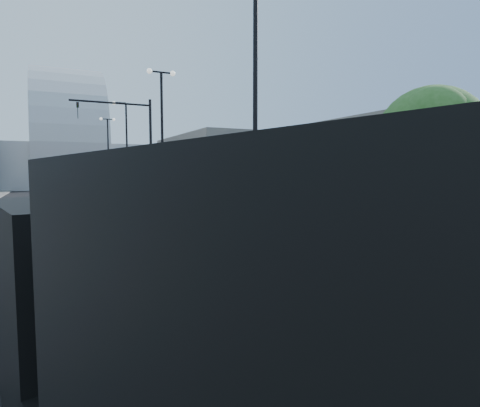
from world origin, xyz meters
name	(u,v)px	position (x,y,z in m)	size (l,w,h in m)	color
sidewalk	(146,201)	(3.50, 40.00, 0.06)	(7.00, 140.00, 0.12)	#4C2D23
concrete_strip	(171,200)	(6.20, 40.00, 0.07)	(2.40, 140.00, 0.13)	slate
curb	(112,202)	(0.00, 40.00, 0.07)	(0.30, 140.00, 0.14)	gray
white_sedan	(102,212)	(-2.69, 24.40, 0.67)	(1.43, 4.09, 1.35)	white
dark_car_mid	(20,216)	(-7.28, 24.55, 0.62)	(2.07, 4.48, 1.25)	black
dark_car_far	(63,199)	(-4.65, 35.89, 0.77)	(2.16, 5.31, 1.54)	black
pedestrian	(209,205)	(4.48, 24.18, 0.89)	(0.65, 0.43, 1.78)	black
streetlight_1	(252,138)	(0.49, 10.00, 4.34)	(1.44, 0.56, 9.21)	black
streetlight_2	(162,145)	(0.60, 22.00, 4.82)	(1.72, 0.56, 9.28)	black
streetlight_3	(126,158)	(0.49, 34.00, 4.34)	(1.44, 0.56, 9.21)	black
streetlight_4	(108,157)	(0.60, 46.00, 4.82)	(1.72, 0.56, 9.28)	black
traffic_mast	(137,145)	(-0.30, 25.00, 4.98)	(5.09, 0.20, 8.00)	black
tree_0	(431,142)	(1.65, 4.02, 3.88)	(2.35, 2.29, 5.04)	#382619
tree_1	(224,165)	(1.65, 15.02, 3.56)	(2.28, 2.22, 4.68)	#382619
tree_2	(159,163)	(1.65, 27.02, 3.86)	(2.43, 2.39, 5.07)	#382619
tree_3	(129,165)	(1.65, 39.02, 3.83)	(2.44, 2.40, 5.05)	#382619
convention_center	(68,157)	(-2.00, 85.00, 6.00)	(50.00, 30.00, 50.00)	#B3B8BE
commercial_block_ne	(219,165)	(16.00, 50.00, 4.00)	(12.00, 22.00, 8.00)	slate
commercial_block_e	(397,168)	(18.00, 20.00, 3.50)	(10.00, 16.00, 7.00)	#66615C
utility_cover_1	(334,270)	(2.40, 8.00, 0.13)	(0.50, 0.50, 0.02)	black
utility_cover_2	(209,226)	(2.40, 19.00, 0.13)	(0.50, 0.50, 0.02)	black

